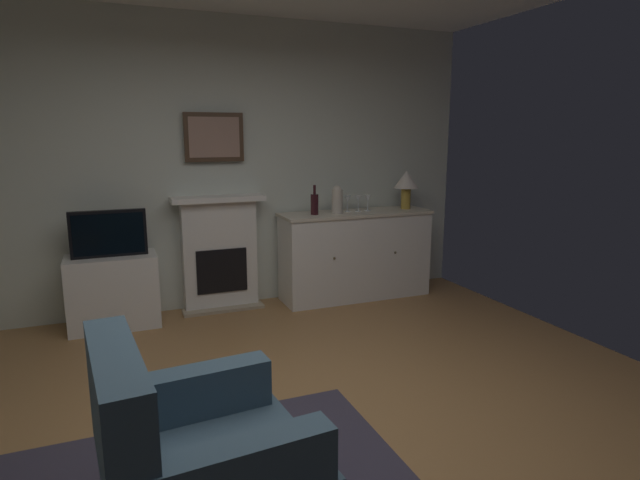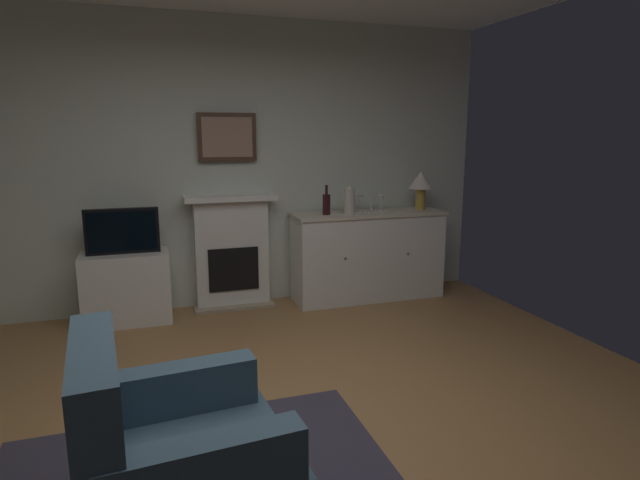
% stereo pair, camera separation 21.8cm
% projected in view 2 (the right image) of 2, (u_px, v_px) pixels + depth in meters
% --- Properties ---
extents(ground_plane, '(5.21, 5.38, 0.10)m').
position_uv_depth(ground_plane, '(314.00, 453.00, 2.89)').
color(ground_plane, '#9E7042').
rests_on(ground_plane, ground).
extents(wall_rear, '(5.21, 0.06, 2.75)m').
position_uv_depth(wall_rear, '(231.00, 165.00, 5.08)').
color(wall_rear, silver).
rests_on(wall_rear, ground_plane).
extents(fireplace_unit, '(0.87, 0.30, 1.10)m').
position_uv_depth(fireplace_unit, '(232.00, 251.00, 5.11)').
color(fireplace_unit, white).
rests_on(fireplace_unit, ground_plane).
extents(framed_picture, '(0.55, 0.04, 0.45)m').
position_uv_depth(framed_picture, '(227.00, 137.00, 4.94)').
color(framed_picture, '#473323').
extents(sideboard_cabinet, '(1.56, 0.49, 0.90)m').
position_uv_depth(sideboard_cabinet, '(368.00, 255.00, 5.39)').
color(sideboard_cabinet, white).
rests_on(sideboard_cabinet, ground_plane).
extents(table_lamp, '(0.26, 0.26, 0.40)m').
position_uv_depth(table_lamp, '(421.00, 183.00, 5.42)').
color(table_lamp, '#B79338').
rests_on(table_lamp, sideboard_cabinet).
extents(wine_bottle, '(0.08, 0.08, 0.29)m').
position_uv_depth(wine_bottle, '(326.00, 204.00, 5.12)').
color(wine_bottle, '#331419').
rests_on(wine_bottle, sideboard_cabinet).
extents(wine_glass_left, '(0.07, 0.07, 0.16)m').
position_uv_depth(wine_glass_left, '(360.00, 200.00, 5.29)').
color(wine_glass_left, silver).
rests_on(wine_glass_left, sideboard_cabinet).
extents(wine_glass_center, '(0.07, 0.07, 0.16)m').
position_uv_depth(wine_glass_center, '(371.00, 200.00, 5.30)').
color(wine_glass_center, silver).
rests_on(wine_glass_center, sideboard_cabinet).
extents(wine_glass_right, '(0.07, 0.07, 0.16)m').
position_uv_depth(wine_glass_right, '(381.00, 199.00, 5.33)').
color(wine_glass_right, silver).
rests_on(wine_glass_right, sideboard_cabinet).
extents(vase_decorative, '(0.11, 0.11, 0.28)m').
position_uv_depth(vase_decorative, '(349.00, 200.00, 5.16)').
color(vase_decorative, beige).
rests_on(vase_decorative, sideboard_cabinet).
extents(tv_cabinet, '(0.75, 0.42, 0.64)m').
position_uv_depth(tv_cabinet, '(127.00, 288.00, 4.71)').
color(tv_cabinet, white).
rests_on(tv_cabinet, ground_plane).
extents(tv_set, '(0.62, 0.07, 0.40)m').
position_uv_depth(tv_set, '(122.00, 231.00, 4.58)').
color(tv_set, black).
rests_on(tv_set, tv_cabinet).
extents(armchair, '(0.87, 0.84, 0.92)m').
position_uv_depth(armchair, '(174.00, 461.00, 2.11)').
color(armchair, '#3F596B').
rests_on(armchair, ground_plane).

